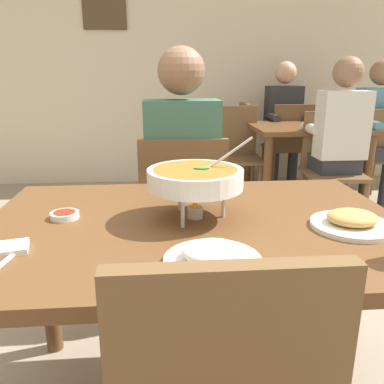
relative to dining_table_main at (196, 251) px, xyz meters
name	(u,v)px	position (x,y,z in m)	size (l,w,h in m)	color
cafe_rear_partition	(167,43)	(0.00, 3.32, 0.86)	(10.00, 0.10, 3.00)	beige
picture_frame_hung	(104,0)	(-0.63, 3.26, 1.26)	(0.44, 0.03, 0.56)	#4C3823
dining_table_main	(196,251)	(0.00, 0.00, 0.00)	(1.32, 0.91, 0.74)	brown
chair_diner_main	(182,212)	(0.00, 0.74, -0.13)	(0.44, 0.44, 0.90)	brown
diner_main	(182,165)	(0.00, 0.77, 0.11)	(0.40, 0.45, 1.31)	#2D2D38
curry_bowl	(195,179)	(0.00, 0.03, 0.23)	(0.33, 0.30, 0.26)	silver
rice_plate	(213,256)	(0.01, -0.29, 0.12)	(0.24, 0.24, 0.06)	white
appetizer_plate	(352,222)	(0.46, -0.10, 0.12)	(0.24, 0.24, 0.06)	white
sauce_dish	(65,215)	(-0.42, 0.06, 0.11)	(0.09, 0.09, 0.02)	white
napkin_folded	(3,249)	(-0.52, -0.18, 0.11)	(0.12, 0.08, 0.02)	white
spoon_utensil	(9,259)	(-0.49, -0.23, 0.11)	(0.01, 0.17, 0.01)	silver
dining_table_far	(306,140)	(1.22, 2.31, -0.03)	(1.00, 0.80, 0.74)	brown
chair_bg_left	(289,142)	(1.24, 2.79, -0.13)	(0.44, 0.44, 0.90)	brown
chair_bg_middle	(379,151)	(1.89, 2.23, -0.13)	(0.50, 0.50, 0.90)	brown
chair_bg_right	(331,162)	(1.25, 1.82, -0.13)	(0.48, 0.48, 0.90)	brown
chair_bg_corner	(235,149)	(0.60, 2.44, -0.13)	(0.46, 0.46, 0.90)	brown
chair_bg_window	(234,141)	(0.67, 2.89, -0.13)	(0.44, 0.44, 0.90)	brown
patron_bg_left	(284,118)	(1.19, 2.87, 0.11)	(0.40, 0.45, 1.31)	#2D2D38
patron_bg_middle	(378,125)	(1.85, 2.24, 0.11)	(0.40, 0.45, 1.31)	#2D2D38
patron_bg_right	(339,134)	(1.26, 1.74, 0.11)	(0.40, 0.45, 1.31)	#2D2D38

